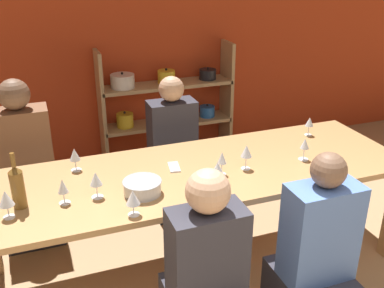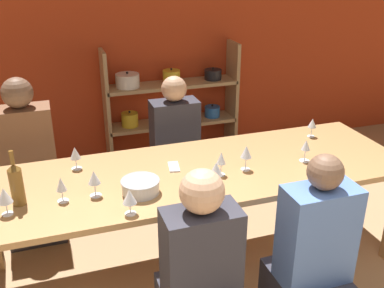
{
  "view_description": "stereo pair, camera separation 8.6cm",
  "coord_description": "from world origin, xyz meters",
  "px_view_note": "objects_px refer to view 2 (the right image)",
  "views": [
    {
      "loc": [
        -0.89,
        -0.65,
        2.15
      ],
      "look_at": [
        0.08,
        1.97,
        0.92
      ],
      "focal_mm": 42.0,
      "sensor_mm": 36.0,
      "label": 1
    },
    {
      "loc": [
        -0.81,
        -0.68,
        2.15
      ],
      "look_at": [
        0.08,
        1.97,
        0.92
      ],
      "focal_mm": 42.0,
      "sensor_mm": 36.0,
      "label": 2
    }
  ],
  "objects_px": {
    "dining_table": "(197,180)",
    "wine_glass_red_d": "(246,153)",
    "mixing_bowl": "(140,186)",
    "person_far_a": "(31,179)",
    "wine_glass_white_d": "(129,197)",
    "wine_glass_empty_b": "(319,167)",
    "wine_glass_red_c": "(221,159)",
    "shelf_unit": "(171,111)",
    "wine_glass_white_c": "(61,185)",
    "wine_glass_red_a": "(75,154)",
    "wine_glass_empty_a": "(312,124)",
    "wine_glass_red_b": "(94,178)",
    "cell_phone": "(174,167)",
    "person_near_b": "(312,275)",
    "wine_bottle_green": "(16,184)",
    "wine_glass_white_b": "(4,196)",
    "wine_glass_white_a": "(306,146)",
    "person_far_b": "(175,162)",
    "wine_glass_white_e": "(216,170)"
  },
  "relations": [
    {
      "from": "wine_glass_white_b",
      "to": "cell_phone",
      "type": "relative_size",
      "value": 1.05
    },
    {
      "from": "dining_table",
      "to": "wine_glass_empty_a",
      "type": "xyz_separation_m",
      "value": [
        1.05,
        0.27,
        0.18
      ]
    },
    {
      "from": "wine_glass_white_e",
      "to": "shelf_unit",
      "type": "bearing_deg",
      "value": 82.04
    },
    {
      "from": "mixing_bowl",
      "to": "person_far_a",
      "type": "distance_m",
      "value": 1.25
    },
    {
      "from": "wine_glass_white_d",
      "to": "wine_glass_white_e",
      "type": "xyz_separation_m",
      "value": [
        0.57,
        0.14,
        0.01
      ]
    },
    {
      "from": "mixing_bowl",
      "to": "wine_glass_white_d",
      "type": "xyz_separation_m",
      "value": [
        -0.11,
        -0.22,
        0.06
      ]
    },
    {
      "from": "wine_bottle_green",
      "to": "mixing_bowl",
      "type": "bearing_deg",
      "value": -7.52
    },
    {
      "from": "wine_glass_empty_b",
      "to": "person_far_b",
      "type": "xyz_separation_m",
      "value": [
        -0.59,
        1.21,
        -0.44
      ]
    },
    {
      "from": "shelf_unit",
      "to": "wine_glass_white_c",
      "type": "xyz_separation_m",
      "value": [
        -1.2,
        -1.89,
        0.32
      ]
    },
    {
      "from": "wine_glass_empty_a",
      "to": "person_far_a",
      "type": "relative_size",
      "value": 0.12
    },
    {
      "from": "mixing_bowl",
      "to": "person_far_a",
      "type": "bearing_deg",
      "value": 124.15
    },
    {
      "from": "dining_table",
      "to": "mixing_bowl",
      "type": "height_order",
      "value": "mixing_bowl"
    },
    {
      "from": "dining_table",
      "to": "wine_glass_red_d",
      "type": "height_order",
      "value": "wine_glass_red_d"
    },
    {
      "from": "wine_glass_white_d",
      "to": "person_near_b",
      "type": "bearing_deg",
      "value": -24.45
    },
    {
      "from": "dining_table",
      "to": "wine_glass_red_c",
      "type": "xyz_separation_m",
      "value": [
        0.13,
        -0.12,
        0.19
      ]
    },
    {
      "from": "wine_glass_white_b",
      "to": "wine_glass_white_d",
      "type": "height_order",
      "value": "wine_glass_white_b"
    },
    {
      "from": "wine_bottle_green",
      "to": "person_far_a",
      "type": "xyz_separation_m",
      "value": [
        0.02,
        0.9,
        -0.43
      ]
    },
    {
      "from": "wine_glass_empty_a",
      "to": "wine_glass_red_c",
      "type": "xyz_separation_m",
      "value": [
        -0.92,
        -0.38,
        0.01
      ]
    },
    {
      "from": "wine_glass_red_c",
      "to": "person_far_a",
      "type": "relative_size",
      "value": 0.13
    },
    {
      "from": "mixing_bowl",
      "to": "wine_glass_red_a",
      "type": "distance_m",
      "value": 0.57
    },
    {
      "from": "wine_glass_red_a",
      "to": "wine_glass_white_d",
      "type": "xyz_separation_m",
      "value": [
        0.24,
        -0.67,
        -0.0
      ]
    },
    {
      "from": "wine_glass_red_d",
      "to": "person_near_b",
      "type": "height_order",
      "value": "person_near_b"
    },
    {
      "from": "wine_glass_red_b",
      "to": "wine_glass_red_d",
      "type": "xyz_separation_m",
      "value": [
        1.01,
        0.03,
        0.01
      ]
    },
    {
      "from": "wine_glass_white_a",
      "to": "wine_glass_red_c",
      "type": "xyz_separation_m",
      "value": [
        -0.64,
        -0.01,
        0.0
      ]
    },
    {
      "from": "shelf_unit",
      "to": "wine_glass_red_c",
      "type": "height_order",
      "value": "shelf_unit"
    },
    {
      "from": "wine_glass_empty_b",
      "to": "wine_glass_red_b",
      "type": "bearing_deg",
      "value": 168.61
    },
    {
      "from": "mixing_bowl",
      "to": "wine_glass_red_c",
      "type": "distance_m",
      "value": 0.56
    },
    {
      "from": "wine_glass_white_c",
      "to": "cell_phone",
      "type": "distance_m",
      "value": 0.79
    },
    {
      "from": "cell_phone",
      "to": "person_near_b",
      "type": "bearing_deg",
      "value": -58.91
    },
    {
      "from": "wine_glass_red_b",
      "to": "wine_glass_white_d",
      "type": "xyz_separation_m",
      "value": [
        0.16,
        -0.26,
        -0.01
      ]
    },
    {
      "from": "wine_glass_white_c",
      "to": "wine_glass_red_d",
      "type": "height_order",
      "value": "wine_glass_red_d"
    },
    {
      "from": "wine_glass_empty_b",
      "to": "person_far_a",
      "type": "height_order",
      "value": "person_far_a"
    },
    {
      "from": "wine_glass_empty_a",
      "to": "person_far_b",
      "type": "xyz_separation_m",
      "value": [
        -0.97,
        0.54,
        -0.44
      ]
    },
    {
      "from": "wine_glass_empty_a",
      "to": "wine_glass_red_a",
      "type": "bearing_deg",
      "value": 179.71
    },
    {
      "from": "wine_glass_red_c",
      "to": "wine_glass_white_e",
      "type": "xyz_separation_m",
      "value": [
        -0.09,
        -0.13,
        0.0
      ]
    },
    {
      "from": "wine_glass_red_c",
      "to": "wine_glass_red_d",
      "type": "relative_size",
      "value": 0.94
    },
    {
      "from": "wine_glass_white_a",
      "to": "person_far_a",
      "type": "distance_m",
      "value": 2.12
    },
    {
      "from": "wine_glass_red_b",
      "to": "wine_glass_white_c",
      "type": "height_order",
      "value": "wine_glass_red_b"
    },
    {
      "from": "shelf_unit",
      "to": "person_far_a",
      "type": "xyz_separation_m",
      "value": [
        -1.42,
        -0.94,
        -0.09
      ]
    },
    {
      "from": "wine_glass_red_a",
      "to": "wine_glass_white_c",
      "type": "xyz_separation_m",
      "value": [
        -0.12,
        -0.41,
        -0.0
      ]
    },
    {
      "from": "shelf_unit",
      "to": "wine_glass_white_b",
      "type": "bearing_deg",
      "value": -127.87
    },
    {
      "from": "wine_glass_red_a",
      "to": "wine_glass_red_c",
      "type": "height_order",
      "value": "wine_glass_red_c"
    },
    {
      "from": "wine_bottle_green",
      "to": "person_far_b",
      "type": "distance_m",
      "value": 1.57
    },
    {
      "from": "cell_phone",
      "to": "person_far_a",
      "type": "height_order",
      "value": "person_far_a"
    },
    {
      "from": "wine_glass_red_c",
      "to": "wine_glass_empty_b",
      "type": "relative_size",
      "value": 1.0
    },
    {
      "from": "shelf_unit",
      "to": "dining_table",
      "type": "bearing_deg",
      "value": -100.33
    },
    {
      "from": "mixing_bowl",
      "to": "wine_glass_red_b",
      "type": "distance_m",
      "value": 0.28
    },
    {
      "from": "wine_glass_red_a",
      "to": "wine_glass_white_e",
      "type": "height_order",
      "value": "wine_glass_white_e"
    },
    {
      "from": "wine_glass_white_d",
      "to": "wine_glass_empty_b",
      "type": "relative_size",
      "value": 0.94
    },
    {
      "from": "mixing_bowl",
      "to": "person_near_b",
      "type": "distance_m",
      "value": 1.13
    }
  ]
}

